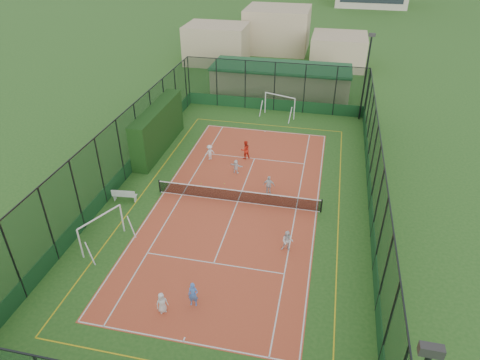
{
  "coord_description": "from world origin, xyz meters",
  "views": [
    {
      "loc": [
        5.43,
        -24.15,
        17.2
      ],
      "look_at": [
        -0.05,
        0.99,
        1.2
      ],
      "focal_mm": 32.0,
      "sensor_mm": 36.0,
      "label": 1
    }
  ],
  "objects_px": {
    "floodlight_ne": "(365,78)",
    "futsal_goal_far": "(280,106)",
    "futsal_goal_near": "(102,230)",
    "child_far_back": "(236,166)",
    "child_near_mid": "(193,295)",
    "child_far_left": "(210,152)",
    "coach": "(245,150)",
    "white_bench": "(125,195)",
    "child_far_right": "(269,185)",
    "clubhouse": "(281,80)",
    "child_near_right": "(287,241)",
    "child_near_left": "(162,303)"
  },
  "relations": [
    {
      "from": "child_far_left",
      "to": "floodlight_ne",
      "type": "bearing_deg",
      "value": -176.85
    },
    {
      "from": "child_near_mid",
      "to": "coach",
      "type": "xyz_separation_m",
      "value": [
        -0.58,
        15.91,
        0.07
      ]
    },
    {
      "from": "child_far_left",
      "to": "child_far_right",
      "type": "xyz_separation_m",
      "value": [
        5.55,
        -4.07,
        0.09
      ]
    },
    {
      "from": "futsal_goal_near",
      "to": "child_far_right",
      "type": "height_order",
      "value": "futsal_goal_near"
    },
    {
      "from": "child_near_mid",
      "to": "child_far_left",
      "type": "xyz_separation_m",
      "value": [
        -3.4,
        15.13,
        -0.08
      ]
    },
    {
      "from": "white_bench",
      "to": "child_far_back",
      "type": "xyz_separation_m",
      "value": [
        6.81,
        5.37,
        0.1
      ]
    },
    {
      "from": "futsal_goal_near",
      "to": "child_near_right",
      "type": "relative_size",
      "value": 2.25
    },
    {
      "from": "white_bench",
      "to": "clubhouse",
      "type": "bearing_deg",
      "value": 65.67
    },
    {
      "from": "floodlight_ne",
      "to": "clubhouse",
      "type": "bearing_deg",
      "value": 147.88
    },
    {
      "from": "child_far_right",
      "to": "coach",
      "type": "xyz_separation_m",
      "value": [
        -2.73,
        4.86,
        0.05
      ]
    },
    {
      "from": "floodlight_ne",
      "to": "futsal_goal_near",
      "type": "relative_size",
      "value": 2.6
    },
    {
      "from": "child_near_left",
      "to": "child_near_mid",
      "type": "height_order",
      "value": "child_near_mid"
    },
    {
      "from": "floodlight_ne",
      "to": "futsal_goal_far",
      "type": "xyz_separation_m",
      "value": [
        -7.83,
        -0.96,
        -3.05
      ]
    },
    {
      "from": "clubhouse",
      "to": "child_near_mid",
      "type": "xyz_separation_m",
      "value": [
        -0.18,
        -31.6,
        -0.84
      ]
    },
    {
      "from": "child_far_left",
      "to": "child_far_back",
      "type": "distance_m",
      "value": 3.09
    },
    {
      "from": "futsal_goal_far",
      "to": "child_near_mid",
      "type": "bearing_deg",
      "value": -72.69
    },
    {
      "from": "clubhouse",
      "to": "child_near_left",
      "type": "distance_m",
      "value": 32.41
    },
    {
      "from": "child_far_right",
      "to": "coach",
      "type": "bearing_deg",
      "value": -61.29
    },
    {
      "from": "futsal_goal_near",
      "to": "child_far_right",
      "type": "xyz_separation_m",
      "value": [
        8.98,
        7.59,
        -0.28
      ]
    },
    {
      "from": "futsal_goal_near",
      "to": "child_near_right",
      "type": "xyz_separation_m",
      "value": [
        11.01,
        1.77,
        -0.31
      ]
    },
    {
      "from": "child_near_left",
      "to": "child_far_right",
      "type": "height_order",
      "value": "child_far_right"
    },
    {
      "from": "futsal_goal_near",
      "to": "child_far_back",
      "type": "distance_m",
      "value": 11.67
    },
    {
      "from": "white_bench",
      "to": "child_far_left",
      "type": "distance_m",
      "value": 8.22
    },
    {
      "from": "child_near_mid",
      "to": "child_far_back",
      "type": "xyz_separation_m",
      "value": [
        -0.81,
        13.45,
        -0.16
      ]
    },
    {
      "from": "floodlight_ne",
      "to": "white_bench",
      "type": "relative_size",
      "value": 4.85
    },
    {
      "from": "futsal_goal_near",
      "to": "child_far_left",
      "type": "relative_size",
      "value": 2.46
    },
    {
      "from": "clubhouse",
      "to": "futsal_goal_near",
      "type": "distance_m",
      "value": 29.0
    },
    {
      "from": "child_far_right",
      "to": "white_bench",
      "type": "bearing_deg",
      "value": 16.29
    },
    {
      "from": "clubhouse",
      "to": "futsal_goal_near",
      "type": "xyz_separation_m",
      "value": [
        -7.01,
        -28.14,
        -0.55
      ]
    },
    {
      "from": "white_bench",
      "to": "futsal_goal_far",
      "type": "xyz_separation_m",
      "value": [
        8.57,
        17.16,
        0.6
      ]
    },
    {
      "from": "futsal_goal_far",
      "to": "coach",
      "type": "xyz_separation_m",
      "value": [
        -1.54,
        -9.32,
        -0.28
      ]
    },
    {
      "from": "floodlight_ne",
      "to": "white_bench",
      "type": "xyz_separation_m",
      "value": [
        -16.4,
        -18.12,
        -3.65
      ]
    },
    {
      "from": "child_near_mid",
      "to": "child_far_left",
      "type": "relative_size",
      "value": 1.12
    },
    {
      "from": "white_bench",
      "to": "child_far_back",
      "type": "relative_size",
      "value": 1.5
    },
    {
      "from": "floodlight_ne",
      "to": "child_far_back",
      "type": "relative_size",
      "value": 7.29
    },
    {
      "from": "clubhouse",
      "to": "child_near_right",
      "type": "xyz_separation_m",
      "value": [
        4.0,
        -26.37,
        -0.86
      ]
    },
    {
      "from": "child_near_left",
      "to": "futsal_goal_near",
      "type": "bearing_deg",
      "value": 102.48
    },
    {
      "from": "coach",
      "to": "floodlight_ne",
      "type": "bearing_deg",
      "value": -165.42
    },
    {
      "from": "child_near_left",
      "to": "child_near_mid",
      "type": "bearing_deg",
      "value": -11.37
    },
    {
      "from": "futsal_goal_near",
      "to": "coach",
      "type": "bearing_deg",
      "value": -2.14
    },
    {
      "from": "child_near_left",
      "to": "child_far_left",
      "type": "bearing_deg",
      "value": 57.56
    },
    {
      "from": "floodlight_ne",
      "to": "child_far_back",
      "type": "bearing_deg",
      "value": -126.95
    },
    {
      "from": "clubhouse",
      "to": "white_bench",
      "type": "bearing_deg",
      "value": -108.35
    },
    {
      "from": "white_bench",
      "to": "child_far_left",
      "type": "bearing_deg",
      "value": 53.13
    },
    {
      "from": "floodlight_ne",
      "to": "coach",
      "type": "xyz_separation_m",
      "value": [
        -9.37,
        -10.29,
        -3.33
      ]
    },
    {
      "from": "coach",
      "to": "child_near_right",
      "type": "bearing_deg",
      "value": 80.96
    },
    {
      "from": "white_bench",
      "to": "child_near_mid",
      "type": "distance_m",
      "value": 11.11
    },
    {
      "from": "child_near_left",
      "to": "child_near_mid",
      "type": "relative_size",
      "value": 0.85
    },
    {
      "from": "futsal_goal_far",
      "to": "child_near_mid",
      "type": "distance_m",
      "value": 25.26
    },
    {
      "from": "clubhouse",
      "to": "coach",
      "type": "bearing_deg",
      "value": -92.79
    }
  ]
}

